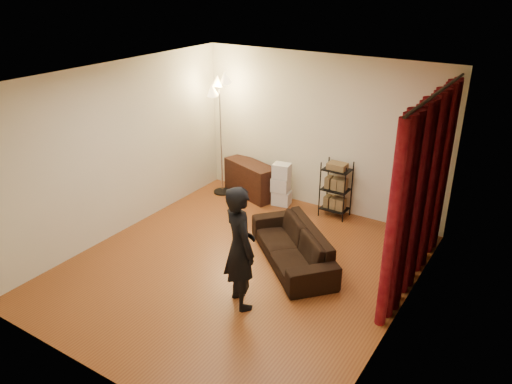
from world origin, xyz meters
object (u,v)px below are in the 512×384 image
Objects in this scene: person at (240,248)px; wire_shelf at (336,189)px; storage_boxes at (281,184)px; media_cabinet at (251,179)px; sofa at (292,245)px; floor_lamp at (221,137)px.

wire_shelf is (-0.03, 2.94, -0.32)m from person.
person is at bearing -69.88° from storage_boxes.
media_cabinet is 1.71m from wire_shelf.
wire_shelf is (-0.11, 1.71, 0.23)m from sofa.
wire_shelf is at bearing 135.38° from sofa.
wire_shelf is (1.70, 0.05, 0.17)m from media_cabinet.
person is 1.47× the size of media_cabinet.
person reaches higher than media_cabinet.
sofa is 1.96m from storage_boxes.
sofa is 0.83× the size of floor_lamp.
wire_shelf is 0.45× the size of floor_lamp.
sofa is 2.87m from floor_lamp.
storage_boxes is 1.02m from wire_shelf.
wire_shelf reaches higher than sofa.
storage_boxes reaches higher than sofa.
wire_shelf is at bearing 6.07° from storage_boxes.
wire_shelf is (1.01, 0.11, 0.10)m from storage_boxes.
floor_lamp reaches higher than sofa.
floor_lamp reaches higher than person.
storage_boxes is at bearing 14.09° from media_cabinet.
media_cabinet is 1.40× the size of storage_boxes.
person is 2.96m from wire_shelf.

